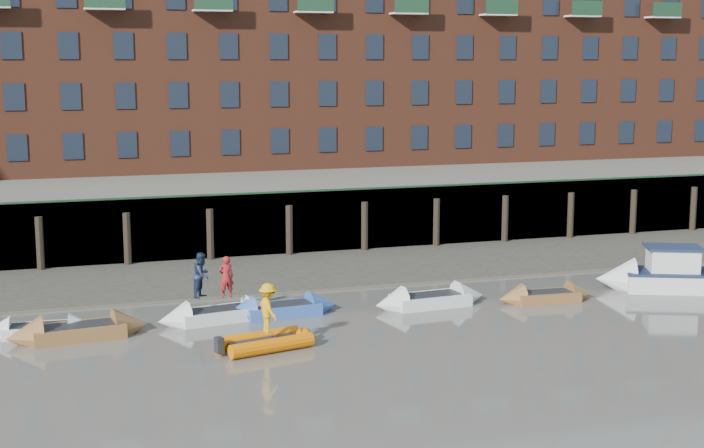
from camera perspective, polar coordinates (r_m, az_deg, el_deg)
name	(u,v)px	position (r m, az deg, el deg)	size (l,w,h in m)	color
ground	(404,401)	(28.99, 3.04, -10.24)	(220.00, 220.00, 0.00)	#5E5951
foreshore	(267,274)	(45.64, -4.95, -2.92)	(110.00, 8.00, 0.50)	#3D382F
mud_band	(285,290)	(42.41, -3.94, -3.86)	(110.00, 1.60, 0.10)	#4C4336
river_wall	(248,225)	(49.55, -6.09, -0.07)	(110.00, 1.23, 3.30)	#2D2A26
bank_terrace	(204,191)	(62.81, -8.59, 1.90)	(110.00, 28.00, 3.20)	#5E594D
apartment_terrace	(197,11)	(63.33, -9.00, 12.14)	(80.60, 15.56, 20.98)	brown
rowboat_1	(40,330)	(37.17, -17.70, -5.90)	(4.09, 1.48, 1.16)	silver
rowboat_2	(78,332)	(36.39, -15.63, -6.05)	(5.09, 2.00, 1.44)	brown
rowboat_3	(218,315)	(37.73, -7.82, -5.25)	(4.81, 2.10, 1.35)	silver
rowboat_4	(282,310)	(38.25, -4.11, -4.99)	(4.65, 1.71, 1.32)	#3357A8
rowboat_5	(430,300)	(39.70, 4.58, -4.43)	(4.93, 1.79, 1.40)	silver
rowboat_6	(546,296)	(41.11, 11.22, -4.15)	(4.19, 1.44, 1.20)	brown
rib_tender	(268,341)	(34.02, -4.88, -6.81)	(3.43, 2.24, 0.58)	#DD6401
motor_launch	(658,276)	(44.24, 17.36, -2.89)	(6.25, 4.15, 2.46)	silver
person_rower_a	(226,277)	(37.36, -7.33, -3.07)	(0.58, 0.38, 1.60)	maroon
person_rower_b	(202,275)	(37.46, -8.72, -2.96)	(0.84, 0.66, 1.74)	#19233F
person_rib_crew	(268,309)	(33.61, -4.89, -4.94)	(1.15, 0.66, 1.77)	orange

